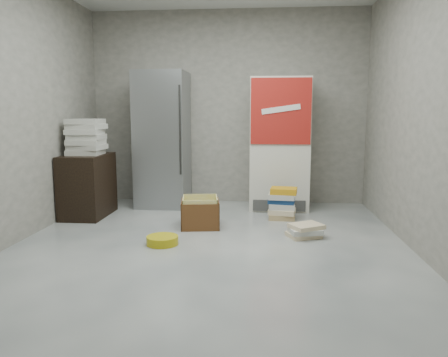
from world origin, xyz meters
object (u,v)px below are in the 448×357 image
at_px(phonebook_stack_main, 282,203).
at_px(cardboard_box, 200,215).
at_px(steel_fridge, 163,140).
at_px(coke_cooler, 279,144).
at_px(wood_shelf, 88,185).

height_order(phonebook_stack_main, cardboard_box, phonebook_stack_main).
height_order(steel_fridge, phonebook_stack_main, steel_fridge).
bearing_deg(phonebook_stack_main, cardboard_box, -149.71).
bearing_deg(cardboard_box, steel_fridge, 112.68).
bearing_deg(phonebook_stack_main, steel_fridge, 162.50).
height_order(coke_cooler, wood_shelf, coke_cooler).
bearing_deg(cardboard_box, coke_cooler, 41.75).
bearing_deg(wood_shelf, steel_fridge, 41.31).
bearing_deg(wood_shelf, coke_cooler, 16.28).
distance_m(steel_fridge, wood_shelf, 1.23).
height_order(wood_shelf, phonebook_stack_main, wood_shelf).
bearing_deg(phonebook_stack_main, wood_shelf, -174.24).
bearing_deg(cardboard_box, wood_shelf, 156.02).
distance_m(steel_fridge, phonebook_stack_main, 1.96).
bearing_deg(steel_fridge, phonebook_stack_main, -22.20).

